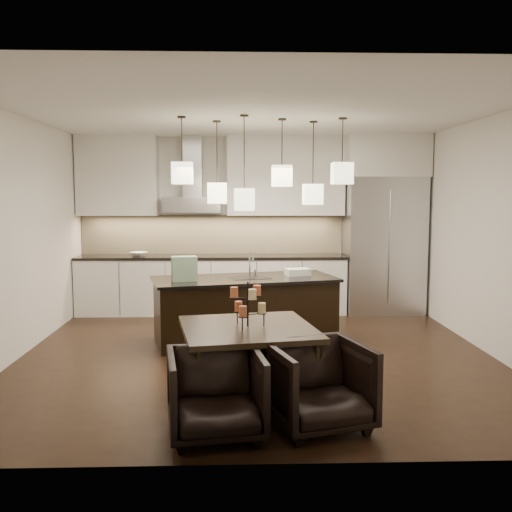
{
  "coord_description": "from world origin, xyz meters",
  "views": [
    {
      "loc": [
        -0.23,
        -6.56,
        1.88
      ],
      "look_at": [
        0.0,
        0.2,
        1.15
      ],
      "focal_mm": 40.0,
      "sensor_mm": 36.0,
      "label": 1
    }
  ],
  "objects_px": {
    "island_body": "(245,311)",
    "armchair_left": "(216,394)",
    "armchair_right": "(318,385)",
    "refrigerator": "(383,245)",
    "dining_table": "(248,364)"
  },
  "relations": [
    {
      "from": "island_body",
      "to": "armchair_left",
      "type": "distance_m",
      "value": 2.92
    },
    {
      "from": "armchair_left",
      "to": "armchair_right",
      "type": "bearing_deg",
      "value": 1.2
    },
    {
      "from": "refrigerator",
      "to": "armchair_left",
      "type": "xyz_separation_m",
      "value": [
        -2.5,
        -4.65,
        -0.74
      ]
    },
    {
      "from": "refrigerator",
      "to": "dining_table",
      "type": "relative_size",
      "value": 1.85
    },
    {
      "from": "armchair_left",
      "to": "island_body",
      "type": "bearing_deg",
      "value": 76.11
    },
    {
      "from": "refrigerator",
      "to": "armchair_left",
      "type": "height_order",
      "value": "refrigerator"
    },
    {
      "from": "island_body",
      "to": "armchair_right",
      "type": "relative_size",
      "value": 2.9
    },
    {
      "from": "island_body",
      "to": "dining_table",
      "type": "bearing_deg",
      "value": -103.33
    },
    {
      "from": "island_body",
      "to": "armchair_left",
      "type": "relative_size",
      "value": 3.0
    },
    {
      "from": "dining_table",
      "to": "armchair_left",
      "type": "xyz_separation_m",
      "value": [
        -0.26,
        -0.75,
        -0.01
      ]
    },
    {
      "from": "refrigerator",
      "to": "dining_table",
      "type": "xyz_separation_m",
      "value": [
        -2.23,
        -3.89,
        -0.73
      ]
    },
    {
      "from": "island_body",
      "to": "armchair_right",
      "type": "bearing_deg",
      "value": -91.93
    },
    {
      "from": "refrigerator",
      "to": "armchair_left",
      "type": "relative_size",
      "value": 2.88
    },
    {
      "from": "island_body",
      "to": "armchair_right",
      "type": "xyz_separation_m",
      "value": [
        0.55,
        -2.77,
        -0.04
      ]
    },
    {
      "from": "refrigerator",
      "to": "dining_table",
      "type": "height_order",
      "value": "refrigerator"
    }
  ]
}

